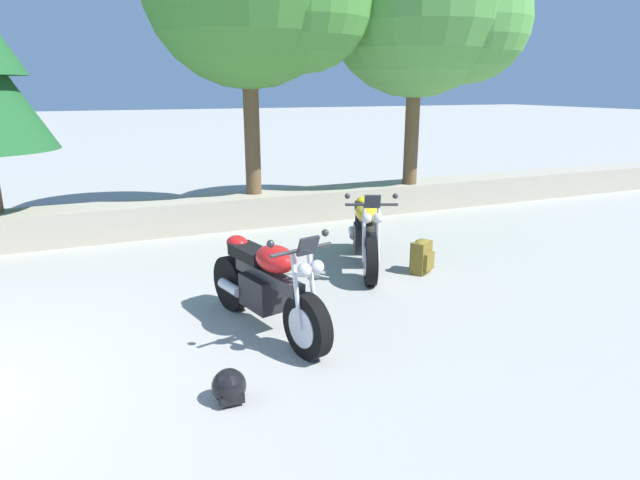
% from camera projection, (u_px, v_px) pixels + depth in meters
% --- Properties ---
extents(motorcycle_red_near_left, '(0.85, 2.04, 1.18)m').
position_uv_depth(motorcycle_red_near_left, '(267.00, 287.00, 5.43)').
color(motorcycle_red_near_left, black).
rests_on(motorcycle_red_near_left, ground).
extents(motorcycle_yellow_centre, '(1.04, 1.96, 1.18)m').
position_uv_depth(motorcycle_yellow_centre, '(366.00, 234.00, 7.41)').
color(motorcycle_yellow_centre, black).
rests_on(motorcycle_yellow_centre, ground).
extents(rider_backpack, '(0.35, 0.34, 0.47)m').
position_uv_depth(rider_backpack, '(422.00, 256.00, 7.23)').
color(rider_backpack, brown).
rests_on(rider_backpack, ground).
extents(rider_helmet, '(0.28, 0.28, 0.28)m').
position_uv_depth(rider_helmet, '(229.00, 387.00, 4.27)').
color(rider_helmet, black).
rests_on(rider_helmet, ground).
extents(leafy_tree_far_right, '(3.67, 3.50, 5.18)m').
position_uv_depth(leafy_tree_far_right, '(429.00, 6.00, 9.91)').
color(leafy_tree_far_right, brown).
rests_on(leafy_tree_far_right, stone_wall).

